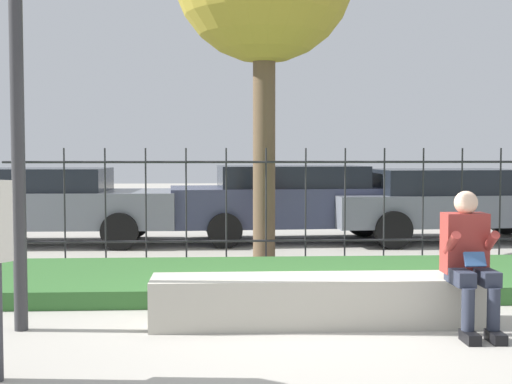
# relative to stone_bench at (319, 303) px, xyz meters

# --- Properties ---
(ground_plane) EXTENTS (60.00, 60.00, 0.00)m
(ground_plane) POSITION_rel_stone_bench_xyz_m (0.04, 0.00, -0.20)
(ground_plane) COLOR #A8A399
(stone_bench) EXTENTS (3.09, 0.59, 0.45)m
(stone_bench) POSITION_rel_stone_bench_xyz_m (0.00, 0.00, 0.00)
(stone_bench) COLOR #B7B2A3
(stone_bench) RESTS_ON ground_plane
(person_seated_reader) EXTENTS (0.42, 0.73, 1.25)m
(person_seated_reader) POSITION_rel_stone_bench_xyz_m (1.28, -0.33, 0.48)
(person_seated_reader) COLOR black
(person_seated_reader) RESTS_ON ground_plane
(grass_berm) EXTENTS (9.93, 2.34, 0.19)m
(grass_berm) POSITION_rel_stone_bench_xyz_m (0.04, 1.87, -0.11)
(grass_berm) COLOR #33662D
(grass_berm) RESTS_ON ground_plane
(iron_fence) EXTENTS (7.93, 0.03, 1.65)m
(iron_fence) POSITION_rel_stone_bench_xyz_m (0.04, 3.61, 0.66)
(iron_fence) COLOR #232326
(iron_fence) RESTS_ON ground_plane
(car_parked_right) EXTENTS (4.72, 2.25, 1.29)m
(car_parked_right) POSITION_rel_stone_bench_xyz_m (3.25, 6.07, 0.50)
(car_parked_right) COLOR slate
(car_parked_right) RESTS_ON ground_plane
(car_parked_left) EXTENTS (4.71, 1.98, 1.31)m
(car_parked_left) POSITION_rel_stone_bench_xyz_m (-4.01, 6.05, 0.52)
(car_parked_left) COLOR slate
(car_parked_left) RESTS_ON ground_plane
(car_parked_center) EXTENTS (4.77, 2.07, 1.35)m
(car_parked_center) POSITION_rel_stone_bench_xyz_m (0.53, 6.24, 0.53)
(car_parked_center) COLOR #383D56
(car_parked_center) RESTS_ON ground_plane
(street_lamp) EXTENTS (0.28, 0.28, 4.30)m
(street_lamp) POSITION_rel_stone_bench_xyz_m (-2.69, -0.07, 2.42)
(street_lamp) COLOR #2D2D30
(street_lamp) RESTS_ON ground_plane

